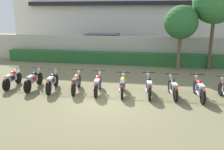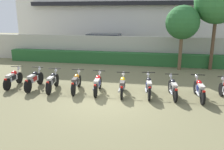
# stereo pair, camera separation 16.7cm
# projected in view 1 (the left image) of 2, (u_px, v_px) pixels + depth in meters

# --- Properties ---
(ground) EXTENTS (60.00, 60.00, 0.00)m
(ground) POSITION_uv_depth(u_px,v_px,m) (107.00, 100.00, 9.99)
(ground) COLOR olive
(building) EXTENTS (23.61, 6.50, 8.33)m
(building) POSITION_uv_depth(u_px,v_px,m) (136.00, 7.00, 23.68)
(building) COLOR white
(building) RESTS_ON ground
(compound_wall) EXTENTS (22.43, 0.30, 1.94)m
(compound_wall) POSITION_uv_depth(u_px,v_px,m) (128.00, 50.00, 17.23)
(compound_wall) COLOR #BCB7A8
(compound_wall) RESTS_ON ground
(hedge_row) EXTENTS (17.94, 0.70, 0.86)m
(hedge_row) POSITION_uv_depth(u_px,v_px,m) (126.00, 58.00, 16.70)
(hedge_row) COLOR #28602D
(hedge_row) RESTS_ON ground
(parked_car) EXTENTS (4.54, 2.15, 1.89)m
(parked_car) POSITION_uv_depth(u_px,v_px,m) (104.00, 45.00, 19.83)
(parked_car) COLOR navy
(parked_car) RESTS_ON ground
(tree_near_inspector) EXTENTS (2.10, 2.10, 4.07)m
(tree_near_inspector) POSITION_uv_depth(u_px,v_px,m) (181.00, 23.00, 14.53)
(tree_near_inspector) COLOR brown
(tree_near_inspector) RESTS_ON ground
(tree_far_side) EXTENTS (2.77, 2.77, 5.67)m
(tree_far_side) POSITION_uv_depth(u_px,v_px,m) (216.00, 1.00, 14.28)
(tree_far_side) COLOR brown
(tree_far_side) RESTS_ON ground
(motorcycle_in_row_0) EXTENTS (0.60, 1.79, 0.95)m
(motorcycle_in_row_0) POSITION_uv_depth(u_px,v_px,m) (12.00, 79.00, 11.55)
(motorcycle_in_row_0) COLOR black
(motorcycle_in_row_0) RESTS_ON ground
(motorcycle_in_row_1) EXTENTS (0.60, 1.98, 0.98)m
(motorcycle_in_row_1) POSITION_uv_depth(u_px,v_px,m) (33.00, 80.00, 11.31)
(motorcycle_in_row_1) COLOR black
(motorcycle_in_row_1) RESTS_ON ground
(motorcycle_in_row_2) EXTENTS (0.60, 1.88, 0.98)m
(motorcycle_in_row_2) POSITION_uv_depth(u_px,v_px,m) (52.00, 81.00, 11.04)
(motorcycle_in_row_2) COLOR black
(motorcycle_in_row_2) RESTS_ON ground
(motorcycle_in_row_3) EXTENTS (0.60, 1.86, 0.96)m
(motorcycle_in_row_3) POSITION_uv_depth(u_px,v_px,m) (76.00, 82.00, 10.93)
(motorcycle_in_row_3) COLOR black
(motorcycle_in_row_3) RESTS_ON ground
(motorcycle_in_row_4) EXTENTS (0.60, 1.86, 0.96)m
(motorcycle_in_row_4) POSITION_uv_depth(u_px,v_px,m) (98.00, 84.00, 10.73)
(motorcycle_in_row_4) COLOR black
(motorcycle_in_row_4) RESTS_ON ground
(motorcycle_in_row_5) EXTENTS (0.60, 1.80, 0.94)m
(motorcycle_in_row_5) POSITION_uv_depth(u_px,v_px,m) (123.00, 85.00, 10.52)
(motorcycle_in_row_5) COLOR black
(motorcycle_in_row_5) RESTS_ON ground
(motorcycle_in_row_6) EXTENTS (0.60, 1.87, 0.97)m
(motorcycle_in_row_6) POSITION_uv_depth(u_px,v_px,m) (149.00, 86.00, 10.39)
(motorcycle_in_row_6) COLOR black
(motorcycle_in_row_6) RESTS_ON ground
(motorcycle_in_row_7) EXTENTS (0.60, 1.80, 0.95)m
(motorcycle_in_row_7) POSITION_uv_depth(u_px,v_px,m) (173.00, 87.00, 10.23)
(motorcycle_in_row_7) COLOR black
(motorcycle_in_row_7) RESTS_ON ground
(motorcycle_in_row_8) EXTENTS (0.60, 1.94, 0.96)m
(motorcycle_in_row_8) POSITION_uv_depth(u_px,v_px,m) (199.00, 88.00, 10.03)
(motorcycle_in_row_8) COLOR black
(motorcycle_in_row_8) RESTS_ON ground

